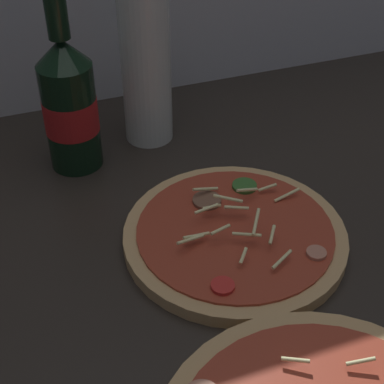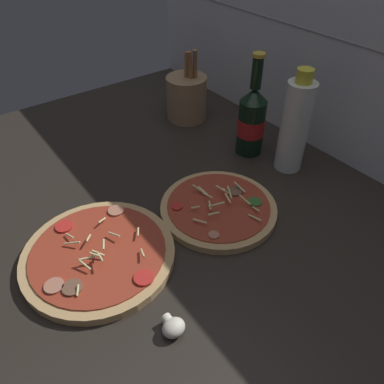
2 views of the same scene
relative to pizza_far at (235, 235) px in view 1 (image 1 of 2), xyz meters
The scene contains 4 objects.
counter_slab 11.64cm from the pizza_far, 47.20° to the right, with size 160.00×90.00×2.50cm.
pizza_far is the anchor object (origin of this frame).
beer_bottle 26.29cm from the pizza_far, 121.97° to the left, with size 6.77×6.77×25.34cm.
oil_bottle 26.36cm from the pizza_far, 95.89° to the left, with size 6.51×6.51×24.51cm.
Camera 1 is at (-28.78, -35.12, 46.92)cm, focal length 55.00 mm.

